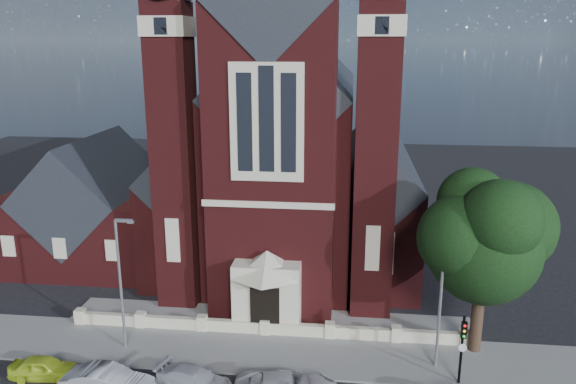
% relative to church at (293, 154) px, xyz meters
% --- Properties ---
extents(ground, '(120.00, 120.00, 0.00)m').
position_rel_church_xyz_m(ground, '(0.00, -7.94, -8.19)').
color(ground, black).
rests_on(ground, ground).
extents(pavement_strip, '(60.00, 5.00, 0.12)m').
position_rel_church_xyz_m(pavement_strip, '(0.00, -18.44, -8.19)').
color(pavement_strip, slate).
rests_on(pavement_strip, ground).
extents(forecourt_paving, '(26.00, 3.00, 0.14)m').
position_rel_church_xyz_m(forecourt_paving, '(0.00, -14.44, -8.19)').
color(forecourt_paving, slate).
rests_on(forecourt_paving, ground).
extents(forecourt_wall, '(24.00, 0.40, 0.90)m').
position_rel_church_xyz_m(forecourt_wall, '(0.00, -16.44, -8.19)').
color(forecourt_wall, beige).
rests_on(forecourt_wall, ground).
extents(church, '(20.01, 34.90, 29.20)m').
position_rel_church_xyz_m(church, '(0.00, 0.00, 0.00)').
color(church, '#4A1314').
rests_on(church, ground).
extents(parish_hall, '(12.00, 12.20, 10.24)m').
position_rel_church_xyz_m(parish_hall, '(-16.00, -4.94, -4.17)').
color(parish_hall, '#4A1314').
rests_on(parish_hall, ground).
extents(street_tree, '(6.40, 6.60, 10.70)m').
position_rel_church_xyz_m(street_tree, '(12.60, -17.23, -1.23)').
color(street_tree, black).
rests_on(street_tree, ground).
extents(street_lamp_left, '(1.16, 0.22, 8.09)m').
position_rel_church_xyz_m(street_lamp_left, '(-7.91, -18.94, -3.59)').
color(street_lamp_left, gray).
rests_on(street_lamp_left, ground).
extents(street_lamp_right, '(1.16, 0.22, 8.09)m').
position_rel_church_xyz_m(street_lamp_right, '(10.09, -18.94, -3.59)').
color(street_lamp_right, gray).
rests_on(street_lamp_right, ground).
extents(traffic_signal, '(0.28, 0.42, 4.00)m').
position_rel_church_xyz_m(traffic_signal, '(11.00, -20.52, -5.60)').
color(traffic_signal, black).
rests_on(traffic_signal, ground).
extents(car_lime_van, '(3.69, 1.73, 1.22)m').
position_rel_church_xyz_m(car_lime_van, '(-11.18, -22.34, -7.57)').
color(car_lime_van, '#BFDB2B').
rests_on(car_lime_van, ground).
extents(car_silver_a, '(4.80, 1.97, 1.55)m').
position_rel_church_xyz_m(car_silver_a, '(-7.03, -23.50, -7.41)').
color(car_silver_a, '#A4A6AB').
rests_on(car_silver_a, ground).
extents(car_silver_b, '(4.58, 2.86, 1.24)m').
position_rel_church_xyz_m(car_silver_b, '(-2.76, -22.56, -7.57)').
color(car_silver_b, silver).
rests_on(car_silver_b, ground).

